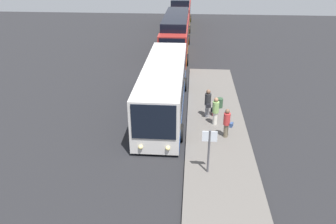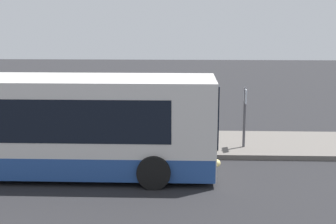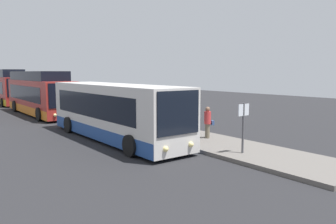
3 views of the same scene
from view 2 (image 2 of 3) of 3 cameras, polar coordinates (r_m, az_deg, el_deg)
name	(u,v)px [view 2 (image 2 of 3)]	position (r m, az deg, el deg)	size (l,w,h in m)	color
ground	(89,173)	(15.59, -9.60, -7.38)	(80.00, 80.00, 0.00)	#232326
platform	(106,143)	(18.75, -7.53, -3.75)	(20.00, 3.58, 0.19)	#605B56
bus_lead	(32,126)	(15.62, -16.22, -1.68)	(11.74, 2.86, 3.14)	silver
passenger_boarding	(116,118)	(18.33, -6.34, -0.72)	(0.65, 0.55, 1.76)	silver
passenger_waiting	(156,115)	(18.72, -1.53, -0.40)	(0.52, 0.63, 1.75)	#6B604C
passenger_with_bags	(89,118)	(18.08, -9.56, -0.78)	(0.60, 0.44, 1.86)	gray
suitcase	(85,132)	(18.72, -10.12, -2.41)	(0.46, 0.22, 0.97)	maroon
sign_post	(245,109)	(17.60, 9.34, 0.38)	(0.10, 0.69, 2.27)	#4C4C51
trash_bin	(58,130)	(19.41, -13.28, -2.15)	(0.44, 0.44, 0.65)	#2D4C33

